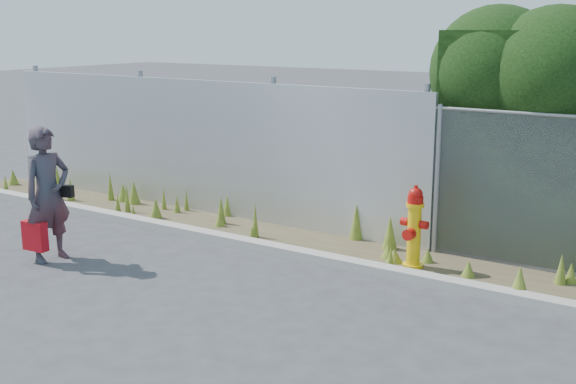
% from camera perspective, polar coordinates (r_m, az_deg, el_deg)
% --- Properties ---
extents(ground, '(80.00, 80.00, 0.00)m').
position_cam_1_polar(ground, '(8.17, -3.67, -8.98)').
color(ground, '#3B3B3D').
rests_on(ground, ground).
extents(curb, '(16.00, 0.22, 0.12)m').
position_cam_1_polar(curb, '(9.56, 2.83, -5.27)').
color(curb, '#A29C93').
rests_on(curb, ground).
extents(weed_strip, '(16.00, 1.32, 0.54)m').
position_cam_1_polar(weed_strip, '(10.09, 5.08, -3.83)').
color(weed_strip, '#4D412C').
rests_on(weed_strip, ground).
extents(corrugated_fence, '(8.50, 0.21, 2.30)m').
position_cam_1_polar(corrugated_fence, '(12.12, -7.51, 3.63)').
color(corrugated_fence, silver).
rests_on(corrugated_fence, ground).
extents(fire_hydrant, '(0.37, 0.33, 1.09)m').
position_cam_1_polar(fire_hydrant, '(9.35, 9.92, -2.86)').
color(fire_hydrant, yellow).
rests_on(fire_hydrant, ground).
extents(woman, '(0.49, 0.69, 1.79)m').
position_cam_1_polar(woman, '(9.97, -18.45, -0.17)').
color(woman, '#0E4E59').
rests_on(woman, ground).
extents(red_tote_bag, '(0.35, 0.13, 0.46)m').
position_cam_1_polar(red_tote_bag, '(10.02, -19.36, -3.29)').
color(red_tote_bag, '#B50A21').
extents(black_shoulder_bag, '(0.21, 0.09, 0.16)m').
position_cam_1_polar(black_shoulder_bag, '(9.98, -17.16, 0.07)').
color(black_shoulder_bag, black).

